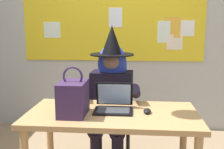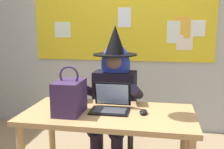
{
  "view_description": "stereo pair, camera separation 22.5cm",
  "coord_description": "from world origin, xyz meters",
  "px_view_note": "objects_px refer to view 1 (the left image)",
  "views": [
    {
      "loc": [
        0.31,
        -1.96,
        1.42
      ],
      "look_at": [
        0.1,
        0.42,
        0.99
      ],
      "focal_mm": 43.47,
      "sensor_mm": 36.0,
      "label": 1
    },
    {
      "loc": [
        0.53,
        -1.92,
        1.42
      ],
      "look_at": [
        0.1,
        0.42,
        0.99
      ],
      "focal_mm": 43.47,
      "sensor_mm": 36.0,
      "label": 2
    }
  ],
  "objects_px": {
    "chair_at_desk": "(112,113)",
    "laptop": "(114,104)",
    "desk_main": "(112,124)",
    "person_costumed": "(111,90)",
    "computer_mouse": "(147,111)",
    "handbag": "(73,98)"
  },
  "relations": [
    {
      "from": "person_costumed",
      "to": "handbag",
      "type": "bearing_deg",
      "value": -17.16
    },
    {
      "from": "desk_main",
      "to": "computer_mouse",
      "type": "bearing_deg",
      "value": 1.11
    },
    {
      "from": "desk_main",
      "to": "chair_at_desk",
      "type": "height_order",
      "value": "chair_at_desk"
    },
    {
      "from": "computer_mouse",
      "to": "chair_at_desk",
      "type": "bearing_deg",
      "value": 121.58
    },
    {
      "from": "desk_main",
      "to": "handbag",
      "type": "bearing_deg",
      "value": -165.29
    },
    {
      "from": "chair_at_desk",
      "to": "computer_mouse",
      "type": "distance_m",
      "value": 0.82
    },
    {
      "from": "handbag",
      "to": "desk_main",
      "type": "bearing_deg",
      "value": 14.71
    },
    {
      "from": "chair_at_desk",
      "to": "person_costumed",
      "type": "distance_m",
      "value": 0.31
    },
    {
      "from": "chair_at_desk",
      "to": "person_costumed",
      "type": "relative_size",
      "value": 0.62
    },
    {
      "from": "chair_at_desk",
      "to": "computer_mouse",
      "type": "height_order",
      "value": "chair_at_desk"
    },
    {
      "from": "chair_at_desk",
      "to": "laptop",
      "type": "xyz_separation_m",
      "value": [
        0.07,
        -0.65,
        0.29
      ]
    },
    {
      "from": "person_costumed",
      "to": "computer_mouse",
      "type": "relative_size",
      "value": 13.68
    },
    {
      "from": "desk_main",
      "to": "chair_at_desk",
      "type": "xyz_separation_m",
      "value": [
        -0.06,
        0.71,
        -0.15
      ]
    },
    {
      "from": "desk_main",
      "to": "person_costumed",
      "type": "xyz_separation_m",
      "value": [
        -0.06,
        0.59,
        0.14
      ]
    },
    {
      "from": "computer_mouse",
      "to": "handbag",
      "type": "relative_size",
      "value": 0.28
    },
    {
      "from": "desk_main",
      "to": "computer_mouse",
      "type": "distance_m",
      "value": 0.3
    },
    {
      "from": "chair_at_desk",
      "to": "handbag",
      "type": "distance_m",
      "value": 0.9
    },
    {
      "from": "computer_mouse",
      "to": "handbag",
      "type": "bearing_deg",
      "value": -165.98
    },
    {
      "from": "laptop",
      "to": "handbag",
      "type": "relative_size",
      "value": 0.82
    },
    {
      "from": "chair_at_desk",
      "to": "laptop",
      "type": "height_order",
      "value": "laptop"
    },
    {
      "from": "laptop",
      "to": "desk_main",
      "type": "bearing_deg",
      "value": -96.22
    },
    {
      "from": "laptop",
      "to": "computer_mouse",
      "type": "bearing_deg",
      "value": -11.78
    }
  ]
}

